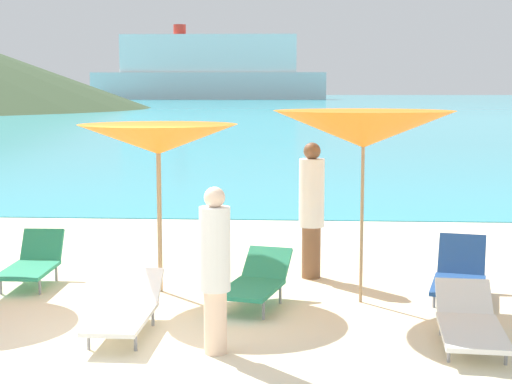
{
  "coord_description": "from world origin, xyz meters",
  "views": [
    {
      "loc": [
        2.04,
        -7.97,
        2.64
      ],
      "look_at": [
        1.34,
        2.99,
        1.2
      ],
      "focal_mm": 54.62,
      "sensor_mm": 36.0,
      "label": 1
    }
  ],
  "objects_px": {
    "lounge_chair_5": "(256,281)",
    "beachgoer_1": "(215,266)",
    "lounge_chair_6": "(470,322)",
    "lounge_chair_0": "(32,263)",
    "umbrella_3": "(363,129)",
    "lounge_chair_4": "(460,275)",
    "cruise_ship": "(209,71)",
    "beachgoer_2": "(312,207)",
    "umbrella_2": "(158,140)",
    "lounge_chair_2": "(126,309)"
  },
  "relations": [
    {
      "from": "umbrella_2",
      "to": "lounge_chair_5",
      "type": "height_order",
      "value": "umbrella_2"
    },
    {
      "from": "lounge_chair_2",
      "to": "lounge_chair_0",
      "type": "bearing_deg",
      "value": 131.96
    },
    {
      "from": "umbrella_3",
      "to": "lounge_chair_2",
      "type": "height_order",
      "value": "umbrella_3"
    },
    {
      "from": "umbrella_3",
      "to": "beachgoer_2",
      "type": "bearing_deg",
      "value": 116.15
    },
    {
      "from": "lounge_chair_0",
      "to": "beachgoer_1",
      "type": "distance_m",
      "value": 3.89
    },
    {
      "from": "lounge_chair_2",
      "to": "lounge_chair_6",
      "type": "distance_m",
      "value": 3.69
    },
    {
      "from": "umbrella_2",
      "to": "beachgoer_2",
      "type": "xyz_separation_m",
      "value": [
        1.99,
        0.88,
        -0.99
      ]
    },
    {
      "from": "cruise_ship",
      "to": "umbrella_3",
      "type": "bearing_deg",
      "value": -83.82
    },
    {
      "from": "umbrella_3",
      "to": "lounge_chair_5",
      "type": "bearing_deg",
      "value": -168.79
    },
    {
      "from": "lounge_chair_5",
      "to": "beachgoer_1",
      "type": "bearing_deg",
      "value": -85.61
    },
    {
      "from": "lounge_chair_4",
      "to": "beachgoer_2",
      "type": "distance_m",
      "value": 2.23
    },
    {
      "from": "beachgoer_2",
      "to": "lounge_chair_6",
      "type": "bearing_deg",
      "value": 60.63
    },
    {
      "from": "lounge_chair_5",
      "to": "beachgoer_2",
      "type": "height_order",
      "value": "beachgoer_2"
    },
    {
      "from": "lounge_chair_5",
      "to": "cruise_ship",
      "type": "xyz_separation_m",
      "value": [
        -27.82,
        220.3,
        7.97
      ]
    },
    {
      "from": "umbrella_2",
      "to": "lounge_chair_4",
      "type": "height_order",
      "value": "umbrella_2"
    },
    {
      "from": "umbrella_3",
      "to": "lounge_chair_4",
      "type": "xyz_separation_m",
      "value": [
        1.28,
        0.31,
        -1.87
      ]
    },
    {
      "from": "lounge_chair_0",
      "to": "lounge_chair_2",
      "type": "relative_size",
      "value": 0.81
    },
    {
      "from": "lounge_chair_2",
      "to": "lounge_chair_4",
      "type": "distance_m",
      "value": 4.28
    },
    {
      "from": "lounge_chair_5",
      "to": "beachgoer_1",
      "type": "xyz_separation_m",
      "value": [
        -0.3,
        -1.76,
        0.59
      ]
    },
    {
      "from": "lounge_chair_0",
      "to": "lounge_chair_4",
      "type": "bearing_deg",
      "value": -4.43
    },
    {
      "from": "beachgoer_1",
      "to": "lounge_chair_0",
      "type": "bearing_deg",
      "value": -71.49
    },
    {
      "from": "umbrella_2",
      "to": "lounge_chair_2",
      "type": "xyz_separation_m",
      "value": [
        -0.05,
        -1.76,
        -1.75
      ]
    },
    {
      "from": "lounge_chair_2",
      "to": "cruise_ship",
      "type": "relative_size",
      "value": 0.02
    },
    {
      "from": "umbrella_3",
      "to": "lounge_chair_0",
      "type": "distance_m",
      "value": 4.82
    },
    {
      "from": "lounge_chair_2",
      "to": "umbrella_2",
      "type": "bearing_deg",
      "value": 88.98
    },
    {
      "from": "lounge_chair_2",
      "to": "umbrella_3",
      "type": "bearing_deg",
      "value": 28.34
    },
    {
      "from": "beachgoer_2",
      "to": "cruise_ship",
      "type": "relative_size",
      "value": 0.03
    },
    {
      "from": "umbrella_3",
      "to": "lounge_chair_4",
      "type": "height_order",
      "value": "umbrella_3"
    },
    {
      "from": "cruise_ship",
      "to": "lounge_chair_0",
      "type": "bearing_deg",
      "value": -84.93
    },
    {
      "from": "lounge_chair_5",
      "to": "cruise_ship",
      "type": "bearing_deg",
      "value": 111.26
    },
    {
      "from": "umbrella_2",
      "to": "beachgoer_1",
      "type": "relative_size",
      "value": 1.3
    },
    {
      "from": "lounge_chair_0",
      "to": "beachgoer_2",
      "type": "bearing_deg",
      "value": 8.18
    },
    {
      "from": "lounge_chair_5",
      "to": "beachgoer_1",
      "type": "relative_size",
      "value": 0.88
    },
    {
      "from": "lounge_chair_2",
      "to": "lounge_chair_4",
      "type": "xyz_separation_m",
      "value": [
        3.93,
        1.7,
        0.03
      ]
    },
    {
      "from": "umbrella_2",
      "to": "beachgoer_1",
      "type": "height_order",
      "value": "umbrella_2"
    },
    {
      "from": "lounge_chair_5",
      "to": "beachgoer_2",
      "type": "xyz_separation_m",
      "value": [
        0.68,
        1.5,
        0.71
      ]
    },
    {
      "from": "lounge_chair_6",
      "to": "lounge_chair_4",
      "type": "bearing_deg",
      "value": 86.96
    },
    {
      "from": "lounge_chair_6",
      "to": "cruise_ship",
      "type": "relative_size",
      "value": 0.02
    },
    {
      "from": "lounge_chair_0",
      "to": "lounge_chair_5",
      "type": "distance_m",
      "value": 3.23
    },
    {
      "from": "lounge_chair_0",
      "to": "lounge_chair_5",
      "type": "xyz_separation_m",
      "value": [
        3.11,
        -0.86,
        0.01
      ]
    },
    {
      "from": "lounge_chair_6",
      "to": "lounge_chair_2",
      "type": "bearing_deg",
      "value": -177.69
    },
    {
      "from": "lounge_chair_2",
      "to": "lounge_chair_4",
      "type": "bearing_deg",
      "value": 24.02
    },
    {
      "from": "beachgoer_1",
      "to": "umbrella_2",
      "type": "bearing_deg",
      "value": -95.61
    },
    {
      "from": "lounge_chair_5",
      "to": "lounge_chair_4",
      "type": "bearing_deg",
      "value": 26.39
    },
    {
      "from": "lounge_chair_2",
      "to": "beachgoer_2",
      "type": "bearing_deg",
      "value": 52.94
    },
    {
      "from": "lounge_chair_2",
      "to": "beachgoer_2",
      "type": "height_order",
      "value": "beachgoer_2"
    },
    {
      "from": "lounge_chair_5",
      "to": "lounge_chair_6",
      "type": "relative_size",
      "value": 0.89
    },
    {
      "from": "lounge_chair_6",
      "to": "beachgoer_2",
      "type": "bearing_deg",
      "value": 125.12
    },
    {
      "from": "lounge_chair_0",
      "to": "cruise_ship",
      "type": "bearing_deg",
      "value": 95.02
    },
    {
      "from": "umbrella_3",
      "to": "lounge_chair_5",
      "type": "relative_size",
      "value": 1.6
    }
  ]
}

